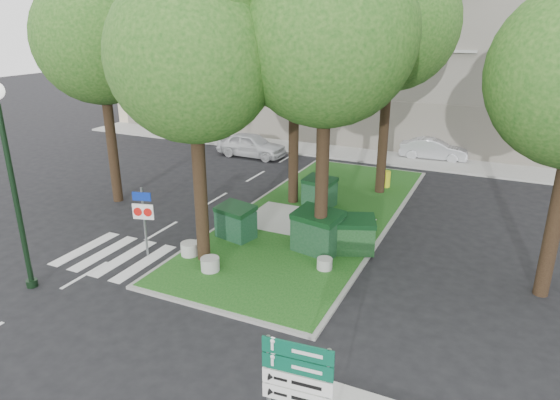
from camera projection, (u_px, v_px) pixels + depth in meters
The scene contains 24 objects.
ground at pixel (201, 307), 14.55m from camera, with size 120.00×120.00×0.00m, color black.
median_island at pixel (316, 215), 21.14m from camera, with size 6.00×16.00×0.12m, color #154714.
median_kerb at pixel (316, 215), 21.14m from camera, with size 6.30×16.30×0.10m, color gray.
building_sidewalk at pixel (371, 156), 30.27m from camera, with size 42.00×3.00×0.12m, color #999993.
zebra_crossing at pixel (134, 260), 17.32m from camera, with size 5.00×3.00×0.01m, color silver.
apartment_building at pixel (408, 17), 33.93m from camera, with size 41.00×12.00×16.00m, color #C0A890.
tree_median_near_left at pixel (195, 40), 14.78m from camera, with size 5.20×5.20×10.53m.
tree_median_near_right at pixel (330, 16), 14.86m from camera, with size 5.60×5.60×11.46m.
tree_median_mid at pixel (297, 43), 20.23m from camera, with size 4.80×4.80×9.99m.
tree_median_far at pixel (395, 8), 21.05m from camera, with size 5.80×5.80×11.93m.
tree_street_left at pixel (101, 25), 20.44m from camera, with size 5.40×5.40×11.00m.
dumpster_a at pixel (236, 222), 18.68m from camera, with size 1.58×1.27×1.30m.
dumpster_b at pixel (319, 192), 21.96m from camera, with size 1.53×1.21×1.28m.
dumpster_c at pixel (317, 232), 17.54m from camera, with size 1.86×1.48×1.54m.
dumpster_d at pixel (354, 235), 17.53m from camera, with size 1.69×1.45×1.32m.
bollard_left at pixel (190, 249), 17.41m from camera, with size 0.63×0.63×0.45m, color #A6A6A0.
bollard_right at pixel (325, 264), 16.44m from camera, with size 0.51×0.51×0.37m, color #979893.
bollard_mid at pixel (210, 264), 16.33m from camera, with size 0.62×0.62×0.44m, color #9D9D98.
litter_bin at pixel (386, 179), 24.41m from camera, with size 0.45×0.45×0.79m, color #C8CF18.
street_lamp at pixel (9, 165), 14.30m from camera, with size 0.50×0.50×6.31m.
traffic_sign_pole at pixel (144, 213), 17.16m from camera, with size 0.74×0.24×2.53m.
directional_sign at pixel (297, 384), 8.79m from camera, with size 1.30×0.18×2.60m.
car_white at pixel (251, 145), 30.13m from camera, with size 1.71×4.26×1.45m, color silver.
car_silver at pixel (434, 149), 29.53m from camera, with size 1.36×3.89×1.28m, color #A6A8AE.
Camera 1 is at (7.45, -10.43, 7.91)m, focal length 32.00 mm.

